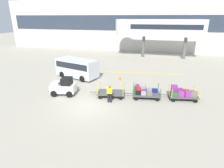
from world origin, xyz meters
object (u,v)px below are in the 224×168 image
(baggage_cart_lead, at_px, (111,93))
(shuttle_van, at_px, (77,67))
(baggage_tug, at_px, (64,87))
(baggage_cart_middle, at_px, (144,92))
(baggage_cart_tail, at_px, (183,93))
(baggage_handler, at_px, (110,93))
(safety_cone_near, at_px, (120,78))

(baggage_cart_lead, height_order, shuttle_van, shuttle_van)
(baggage_tug, xyz_separation_m, baggage_cart_middle, (6.90, 1.19, -0.23))
(baggage_cart_tail, xyz_separation_m, shuttle_van, (-10.97, 3.22, 0.71))
(baggage_handler, xyz_separation_m, safety_cone_near, (-0.39, 5.64, -0.59))
(baggage_tug, bearing_deg, baggage_cart_middle, 9.78)
(baggage_handler, bearing_deg, baggage_cart_lead, 99.93)
(baggage_cart_middle, distance_m, safety_cone_near, 4.93)
(baggage_cart_lead, distance_m, baggage_cart_tail, 5.98)
(baggage_tug, relative_size, baggage_cart_tail, 0.73)
(baggage_cart_middle, height_order, baggage_handler, baggage_handler)
(baggage_cart_lead, height_order, baggage_cart_middle, same)
(baggage_cart_middle, relative_size, baggage_cart_tail, 1.00)
(baggage_cart_middle, xyz_separation_m, shuttle_van, (-7.87, 3.68, 0.71))
(baggage_tug, height_order, baggage_handler, baggage_tug)
(baggage_cart_lead, distance_m, shuttle_van, 6.64)
(baggage_cart_lead, relative_size, baggage_handler, 1.97)
(baggage_cart_tail, distance_m, safety_cone_near, 6.99)
(baggage_cart_lead, distance_m, safety_cone_near, 4.43)
(baggage_cart_lead, relative_size, baggage_cart_tail, 1.00)
(baggage_tug, distance_m, safety_cone_near, 6.46)
(baggage_cart_middle, height_order, baggage_cart_tail, baggage_cart_tail)
(safety_cone_near, bearing_deg, baggage_cart_tail, -29.64)
(baggage_tug, bearing_deg, baggage_cart_lead, 9.39)
(baggage_cart_tail, bearing_deg, baggage_tug, -170.62)
(baggage_tug, distance_m, baggage_cart_lead, 4.18)
(baggage_tug, distance_m, baggage_cart_tail, 10.14)
(shuttle_van, distance_m, safety_cone_near, 4.99)
(baggage_cart_tail, height_order, shuttle_van, shuttle_van)
(baggage_handler, bearing_deg, baggage_tug, 173.03)
(baggage_cart_tail, xyz_separation_m, safety_cone_near, (-6.08, 3.46, -0.25))
(baggage_handler, relative_size, shuttle_van, 0.30)
(baggage_tug, relative_size, baggage_cart_middle, 0.73)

